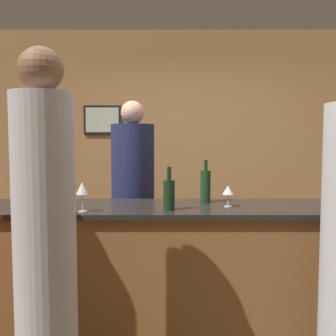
% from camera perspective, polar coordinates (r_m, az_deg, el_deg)
% --- Properties ---
extents(back_wall, '(8.00, 0.08, 2.80)m').
position_cam_1_polar(back_wall, '(4.51, 2.55, 2.87)').
color(back_wall, '#A37547').
rests_on(back_wall, ground_plane).
extents(bar_counter, '(3.40, 0.63, 1.06)m').
position_cam_1_polar(bar_counter, '(2.70, 4.71, -16.90)').
color(bar_counter, brown).
rests_on(bar_counter, ground_plane).
extents(bartender, '(0.37, 0.37, 1.85)m').
position_cam_1_polar(bartender, '(3.31, -5.60, -7.16)').
color(bartender, '#1E234C').
rests_on(bartender, ground_plane).
extents(guest_2, '(0.29, 0.29, 1.93)m').
position_cam_1_polar(guest_2, '(1.92, -18.41, -13.78)').
color(guest_2, '#B2B2B7').
rests_on(guest_2, ground_plane).
extents(wine_bottle_0, '(0.07, 0.07, 0.31)m').
position_cam_1_polar(wine_bottle_0, '(2.68, 5.47, -2.69)').
color(wine_bottle_0, '#19381E').
rests_on(wine_bottle_0, bar_counter).
extents(wine_bottle_1, '(0.07, 0.07, 0.28)m').
position_cam_1_polar(wine_bottle_1, '(2.38, -0.11, -3.98)').
color(wine_bottle_1, black).
rests_on(wine_bottle_1, bar_counter).
extents(wine_glass_0, '(0.08, 0.08, 0.19)m').
position_cam_1_polar(wine_glass_0, '(2.38, -13.19, -3.13)').
color(wine_glass_0, silver).
rests_on(wine_glass_0, bar_counter).
extents(wine_glass_4, '(0.07, 0.07, 0.17)m').
position_cam_1_polar(wine_glass_4, '(2.65, -19.37, -2.83)').
color(wine_glass_4, silver).
rests_on(wine_glass_4, bar_counter).
extents(wine_glass_5, '(0.08, 0.08, 0.14)m').
position_cam_1_polar(wine_glass_5, '(2.52, 8.88, -3.43)').
color(wine_glass_5, silver).
rests_on(wine_glass_5, bar_counter).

